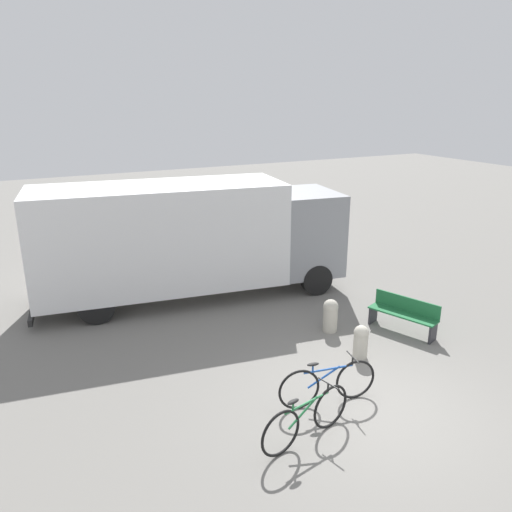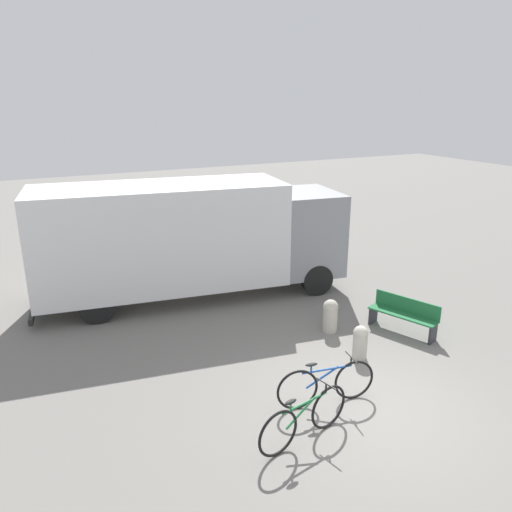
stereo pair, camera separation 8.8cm
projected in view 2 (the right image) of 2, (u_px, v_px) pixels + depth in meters
ground_plane at (369, 407)px, 8.74m from camera, size 60.00×60.00×0.00m
delivery_truck at (189, 236)px, 13.10m from camera, size 8.35×3.32×3.08m
park_bench at (404, 314)px, 11.43m from camera, size 0.93×1.63×0.80m
bicycle_near at (304, 419)px, 7.78m from camera, size 1.81×0.52×0.86m
bicycle_middle at (326, 384)px, 8.73m from camera, size 1.82×0.47×0.86m
bollard_near_bench at (360, 341)px, 10.28m from camera, size 0.31×0.31×0.72m
bollard_far_bench at (330, 314)px, 11.44m from camera, size 0.35×0.35×0.78m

